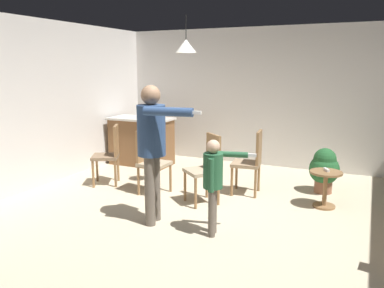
{
  "coord_description": "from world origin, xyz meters",
  "views": [
    {
      "loc": [
        1.71,
        -4.31,
        1.95
      ],
      "look_at": [
        -0.3,
        -0.03,
        1.0
      ],
      "focal_mm": 36.2,
      "sensor_mm": 36.0,
      "label": 1
    }
  ],
  "objects_px": {
    "side_table_by_couch": "(325,185)",
    "potted_plant_corner": "(324,168)",
    "dining_chair_by_counter": "(251,160)",
    "spare_remote_on_table": "(327,170)",
    "dining_chair_spare": "(110,152)",
    "dining_chair_centre_back": "(206,166)",
    "kitchen_counter": "(141,141)",
    "person_child": "(214,177)",
    "dining_chair_near_wall": "(150,159)",
    "person_adult": "(153,139)"
  },
  "relations": [
    {
      "from": "side_table_by_couch",
      "to": "potted_plant_corner",
      "type": "relative_size",
      "value": 0.73
    },
    {
      "from": "dining_chair_by_counter",
      "to": "spare_remote_on_table",
      "type": "bearing_deg",
      "value": -102.15
    },
    {
      "from": "dining_chair_spare",
      "to": "spare_remote_on_table",
      "type": "distance_m",
      "value": 3.42
    },
    {
      "from": "dining_chair_centre_back",
      "to": "side_table_by_couch",
      "type": "bearing_deg",
      "value": -121.94
    },
    {
      "from": "kitchen_counter",
      "to": "potted_plant_corner",
      "type": "xyz_separation_m",
      "value": [
        3.56,
        -0.33,
        -0.09
      ]
    },
    {
      "from": "dining_chair_by_counter",
      "to": "spare_remote_on_table",
      "type": "xyz_separation_m",
      "value": [
        1.12,
        -0.09,
        -0.01
      ]
    },
    {
      "from": "potted_plant_corner",
      "to": "spare_remote_on_table",
      "type": "xyz_separation_m",
      "value": [
        0.09,
        -0.64,
        0.15
      ]
    },
    {
      "from": "dining_chair_spare",
      "to": "spare_remote_on_table",
      "type": "height_order",
      "value": "dining_chair_spare"
    },
    {
      "from": "dining_chair_centre_back",
      "to": "potted_plant_corner",
      "type": "bearing_deg",
      "value": -101.61
    },
    {
      "from": "person_child",
      "to": "dining_chair_near_wall",
      "type": "bearing_deg",
      "value": -137.53
    },
    {
      "from": "dining_chair_near_wall",
      "to": "dining_chair_by_counter",
      "type": "bearing_deg",
      "value": 114.29
    },
    {
      "from": "person_child",
      "to": "potted_plant_corner",
      "type": "height_order",
      "value": "person_child"
    },
    {
      "from": "kitchen_counter",
      "to": "dining_chair_centre_back",
      "type": "height_order",
      "value": "dining_chair_centre_back"
    },
    {
      "from": "kitchen_counter",
      "to": "dining_chair_by_counter",
      "type": "bearing_deg",
      "value": -19.17
    },
    {
      "from": "kitchen_counter",
      "to": "dining_chair_centre_back",
      "type": "distance_m",
      "value": 2.56
    },
    {
      "from": "person_adult",
      "to": "person_child",
      "type": "relative_size",
      "value": 1.52
    },
    {
      "from": "side_table_by_couch",
      "to": "person_child",
      "type": "height_order",
      "value": "person_child"
    },
    {
      "from": "spare_remote_on_table",
      "to": "kitchen_counter",
      "type": "bearing_deg",
      "value": 165.08
    },
    {
      "from": "person_adult",
      "to": "dining_chair_centre_back",
      "type": "xyz_separation_m",
      "value": [
        0.3,
        0.97,
        -0.53
      ]
    },
    {
      "from": "dining_chair_centre_back",
      "to": "spare_remote_on_table",
      "type": "xyz_separation_m",
      "value": [
        1.59,
        0.55,
        -0.01
      ]
    },
    {
      "from": "side_table_by_couch",
      "to": "dining_chair_spare",
      "type": "xyz_separation_m",
      "value": [
        -3.4,
        -0.38,
        0.22
      ]
    },
    {
      "from": "person_adult",
      "to": "spare_remote_on_table",
      "type": "bearing_deg",
      "value": 119.85
    },
    {
      "from": "side_table_by_couch",
      "to": "dining_chair_by_counter",
      "type": "height_order",
      "value": "dining_chair_by_counter"
    },
    {
      "from": "dining_chair_spare",
      "to": "potted_plant_corner",
      "type": "height_order",
      "value": "dining_chair_spare"
    },
    {
      "from": "dining_chair_near_wall",
      "to": "dining_chair_spare",
      "type": "bearing_deg",
      "value": -95.94
    },
    {
      "from": "dining_chair_near_wall",
      "to": "potted_plant_corner",
      "type": "bearing_deg",
      "value": 116.55
    },
    {
      "from": "spare_remote_on_table",
      "to": "dining_chair_centre_back",
      "type": "bearing_deg",
      "value": -161.07
    },
    {
      "from": "potted_plant_corner",
      "to": "dining_chair_centre_back",
      "type": "bearing_deg",
      "value": -141.6
    },
    {
      "from": "dining_chair_spare",
      "to": "potted_plant_corner",
      "type": "distance_m",
      "value": 3.47
    },
    {
      "from": "potted_plant_corner",
      "to": "dining_chair_spare",
      "type": "bearing_deg",
      "value": -162.37
    },
    {
      "from": "spare_remote_on_table",
      "to": "person_adult",
      "type": "bearing_deg",
      "value": -141.34
    },
    {
      "from": "dining_chair_spare",
      "to": "spare_remote_on_table",
      "type": "xyz_separation_m",
      "value": [
        3.4,
        0.41,
        -0.01
      ]
    },
    {
      "from": "kitchen_counter",
      "to": "side_table_by_couch",
      "type": "height_order",
      "value": "kitchen_counter"
    },
    {
      "from": "dining_chair_by_counter",
      "to": "potted_plant_corner",
      "type": "relative_size",
      "value": 1.4
    },
    {
      "from": "person_adult",
      "to": "dining_chair_near_wall",
      "type": "xyz_separation_m",
      "value": [
        -0.65,
        1.0,
        -0.53
      ]
    },
    {
      "from": "person_adult",
      "to": "dining_chair_by_counter",
      "type": "distance_m",
      "value": 1.86
    },
    {
      "from": "dining_chair_spare",
      "to": "potted_plant_corner",
      "type": "bearing_deg",
      "value": -101.17
    },
    {
      "from": "kitchen_counter",
      "to": "side_table_by_couch",
      "type": "xyz_separation_m",
      "value": [
        3.65,
        -1.0,
        -0.15
      ]
    },
    {
      "from": "kitchen_counter",
      "to": "person_child",
      "type": "distance_m",
      "value": 3.6
    },
    {
      "from": "person_adult",
      "to": "person_child",
      "type": "xyz_separation_m",
      "value": [
        0.82,
        -0.02,
        -0.37
      ]
    },
    {
      "from": "person_child",
      "to": "dining_chair_spare",
      "type": "bearing_deg",
      "value": -128.71
    },
    {
      "from": "side_table_by_couch",
      "to": "dining_chair_by_counter",
      "type": "bearing_deg",
      "value": 173.99
    },
    {
      "from": "dining_chair_centre_back",
      "to": "dining_chair_spare",
      "type": "bearing_deg",
      "value": 35.63
    },
    {
      "from": "person_adult",
      "to": "dining_chair_by_counter",
      "type": "xyz_separation_m",
      "value": [
        0.78,
        1.61,
        -0.53
      ]
    },
    {
      "from": "person_child",
      "to": "dining_chair_near_wall",
      "type": "relative_size",
      "value": 1.14
    },
    {
      "from": "dining_chair_by_counter",
      "to": "dining_chair_near_wall",
      "type": "xyz_separation_m",
      "value": [
        -1.43,
        -0.61,
        0.0
      ]
    },
    {
      "from": "side_table_by_couch",
      "to": "dining_chair_near_wall",
      "type": "relative_size",
      "value": 0.52
    },
    {
      "from": "person_adult",
      "to": "potted_plant_corner",
      "type": "bearing_deg",
      "value": 131.33
    },
    {
      "from": "side_table_by_couch",
      "to": "dining_chair_centre_back",
      "type": "height_order",
      "value": "dining_chair_centre_back"
    },
    {
      "from": "person_child",
      "to": "dining_chair_centre_back",
      "type": "xyz_separation_m",
      "value": [
        -0.51,
        0.99,
        -0.16
      ]
    }
  ]
}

